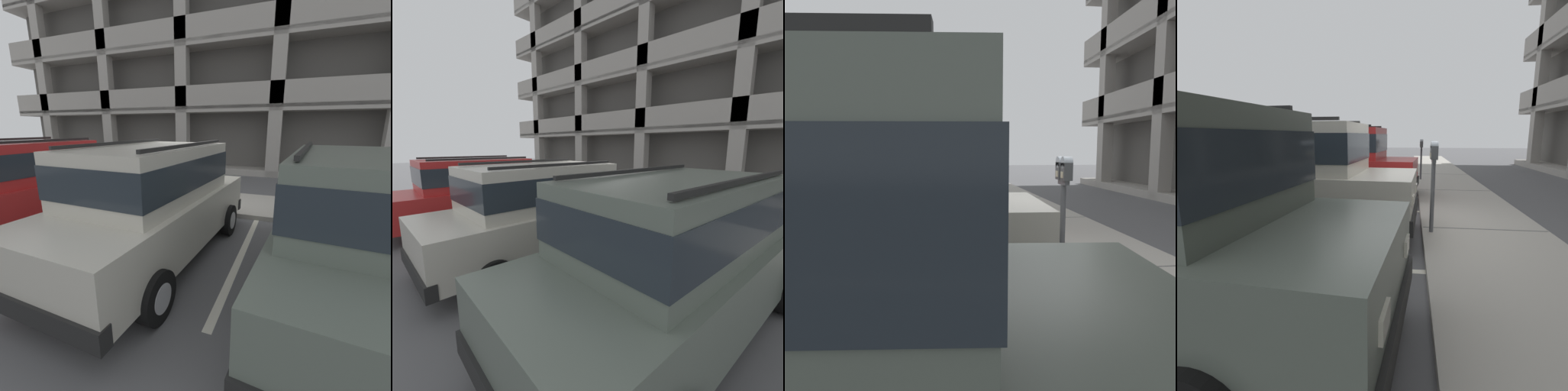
{
  "view_description": "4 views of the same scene",
  "coord_description": "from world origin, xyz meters",
  "views": [
    {
      "loc": [
        2.4,
        -6.16,
        2.27
      ],
      "look_at": [
        0.37,
        -0.83,
        0.79
      ],
      "focal_mm": 24.0,
      "sensor_mm": 36.0,
      "label": 1
    },
    {
      "loc": [
        4.57,
        -5.47,
        2.35
      ],
      "look_at": [
        -0.08,
        -0.66,
        1.08
      ],
      "focal_mm": 24.0,
      "sensor_mm": 36.0,
      "label": 2
    },
    {
      "loc": [
        4.89,
        -1.24,
        1.75
      ],
      "look_at": [
        0.07,
        -0.69,
        1.17
      ],
      "focal_mm": 35.0,
      "sensor_mm": 36.0,
      "label": 3
    },
    {
      "loc": [
        5.42,
        -0.02,
        1.77
      ],
      "look_at": [
        0.08,
        -0.7,
        0.7
      ],
      "focal_mm": 28.0,
      "sensor_mm": 36.0,
      "label": 4
    }
  ],
  "objects": [
    {
      "name": "parking_meter_far",
      "position": [
        -6.28,
        0.35,
        1.24
      ],
      "size": [
        0.35,
        0.12,
        1.5
      ],
      "color": "#47474C",
      "rests_on": "sidewalk"
    },
    {
      "name": "parking_meter_near",
      "position": [
        0.26,
        0.35,
        1.27
      ],
      "size": [
        0.35,
        0.12,
        1.55
      ],
      "color": "#595B60",
      "rests_on": "sidewalk"
    },
    {
      "name": "red_sedan",
      "position": [
        -3.13,
        -2.26,
        1.09
      ],
      "size": [
        2.32,
        4.93,
        2.03
      ],
      "rotation": [
        0.0,
        0.0,
        -0.09
      ],
      "color": "red",
      "rests_on": "ground_plane"
    },
    {
      "name": "silver_suv",
      "position": [
        0.18,
        -2.33,
        1.09
      ],
      "size": [
        2.2,
        4.88,
        2.03
      ],
      "rotation": [
        0.0,
        0.0,
        -0.05
      ],
      "color": "beige",
      "rests_on": "ground_plane"
    },
    {
      "name": "parking_stall_lines",
      "position": [
        1.63,
        -1.4,
        0.0
      ],
      "size": [
        13.19,
        4.8,
        0.01
      ],
      "color": "silver",
      "rests_on": "ground_plane"
    },
    {
      "name": "ground_plane",
      "position": [
        0.0,
        0.0,
        -0.05
      ],
      "size": [
        80.0,
        80.0,
        0.1
      ],
      "color": "#565659"
    },
    {
      "name": "sidewalk",
      "position": [
        0.0,
        1.3,
        0.06
      ],
      "size": [
        40.0,
        2.2,
        0.12
      ],
      "color": "#ADA89E",
      "rests_on": "ground_plane"
    }
  ]
}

